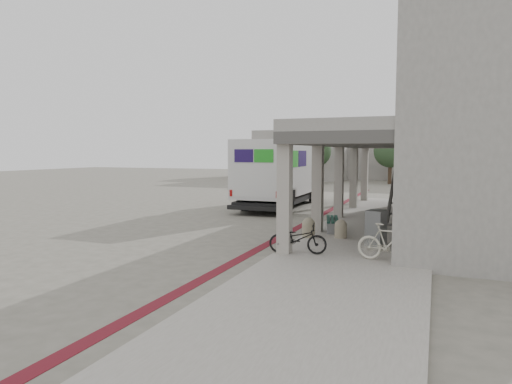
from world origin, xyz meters
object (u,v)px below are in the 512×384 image
at_px(bench, 332,222).
at_px(bicycle_cream, 389,243).
at_px(fedex_truck, 280,172).
at_px(utility_cabinet, 376,228).
at_px(bicycle_black, 298,239).

height_order(bench, bicycle_cream, bicycle_cream).
bearing_deg(fedex_truck, utility_cabinet, -56.51).
bearing_deg(bench, bicycle_black, -104.55).
relative_size(fedex_truck, bicycle_black, 5.18).
relative_size(utility_cabinet, bicycle_cream, 0.65).
height_order(fedex_truck, bench, fedex_truck).
distance_m(bench, bicycle_cream, 5.02).
height_order(utility_cabinet, bicycle_cream, utility_cabinet).
bearing_deg(bench, fedex_truck, 108.76).
bearing_deg(bicycle_black, bicycle_cream, -102.07).
distance_m(utility_cabinet, bicycle_black, 2.90).
distance_m(bicycle_black, bicycle_cream, 2.58).
relative_size(fedex_truck, bicycle_cream, 5.06).
bearing_deg(bicycle_black, fedex_truck, 9.82).
bearing_deg(utility_cabinet, bicycle_cream, -61.56).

